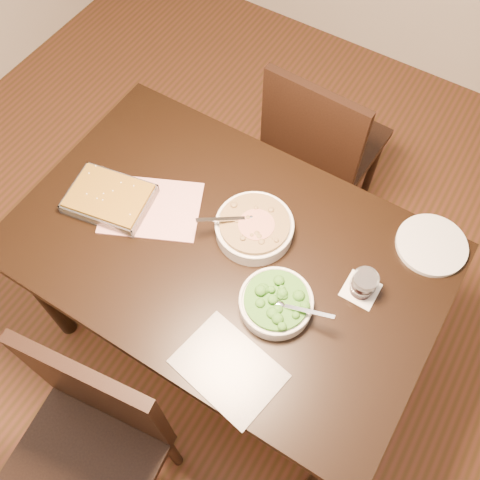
# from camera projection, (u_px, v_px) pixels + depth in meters

# --- Properties ---
(ground) EXTENTS (4.00, 4.00, 0.00)m
(ground) POSITION_uv_depth(u_px,v_px,m) (230.00, 329.00, 2.40)
(ground) COLOR #412912
(ground) RESTS_ON ground
(table) EXTENTS (1.40, 0.90, 0.75)m
(table) POSITION_uv_depth(u_px,v_px,m) (227.00, 262.00, 1.83)
(table) COLOR black
(table) RESTS_ON ground
(magazine_a) EXTENTS (0.40, 0.36, 0.01)m
(magazine_a) POSITION_uv_depth(u_px,v_px,m) (151.00, 208.00, 1.82)
(magazine_a) COLOR #AA303A
(magazine_a) RESTS_ON table
(magazine_b) EXTENTS (0.33, 0.26, 0.01)m
(magazine_b) POSITION_uv_depth(u_px,v_px,m) (229.00, 369.00, 1.54)
(magazine_b) COLOR #23242A
(magazine_b) RESTS_ON table
(coaster) EXTENTS (0.11, 0.11, 0.00)m
(coaster) POSITION_uv_depth(u_px,v_px,m) (361.00, 290.00, 1.67)
(coaster) COLOR white
(coaster) RESTS_ON table
(stew_bowl) EXTENTS (0.26, 0.26, 0.10)m
(stew_bowl) POSITION_uv_depth(u_px,v_px,m) (254.00, 227.00, 1.74)
(stew_bowl) COLOR white
(stew_bowl) RESTS_ON table
(broccoli_bowl) EXTENTS (0.26, 0.23, 0.09)m
(broccoli_bowl) POSITION_uv_depth(u_px,v_px,m) (276.00, 302.00, 1.62)
(broccoli_bowl) COLOR white
(broccoli_bowl) RESTS_ON table
(baking_dish) EXTENTS (0.31, 0.25, 0.05)m
(baking_dish) POSITION_uv_depth(u_px,v_px,m) (110.00, 199.00, 1.81)
(baking_dish) COLOR silver
(baking_dish) RESTS_ON table
(wine_tumbler) EXTENTS (0.08, 0.08, 0.09)m
(wine_tumbler) POSITION_uv_depth(u_px,v_px,m) (364.00, 283.00, 1.63)
(wine_tumbler) COLOR black
(wine_tumbler) RESTS_ON coaster
(dinner_plate) EXTENTS (0.23, 0.23, 0.02)m
(dinner_plate) POSITION_uv_depth(u_px,v_px,m) (432.00, 245.00, 1.74)
(dinner_plate) COLOR silver
(dinner_plate) RESTS_ON table
(chair_near) EXTENTS (0.50, 0.50, 0.95)m
(chair_near) POSITION_uv_depth(u_px,v_px,m) (90.00, 442.00, 1.65)
(chair_near) COLOR black
(chair_near) RESTS_ON ground
(chair_far) EXTENTS (0.45, 0.45, 0.92)m
(chair_far) POSITION_uv_depth(u_px,v_px,m) (320.00, 144.00, 2.27)
(chair_far) COLOR black
(chair_far) RESTS_ON ground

